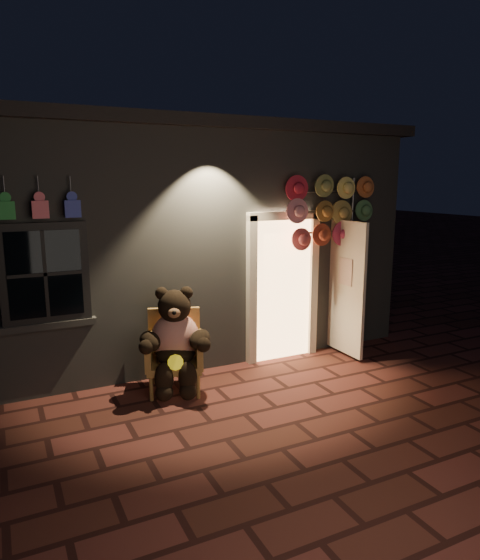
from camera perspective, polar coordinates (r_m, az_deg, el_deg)
ground at (r=5.89m, az=0.54°, el=-15.12°), size 60.00×60.00×0.00m
shop_building at (r=9.06m, az=-10.85°, el=5.50°), size 7.30×5.95×3.51m
wicker_armchair at (r=6.44m, az=-7.50°, el=-7.99°), size 0.85×0.81×1.01m
teddy_bear at (r=6.26m, az=-7.41°, el=-6.86°), size 0.91×0.85×1.32m
hat_rack at (r=7.47m, az=10.43°, el=7.65°), size 1.52×0.22×2.68m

